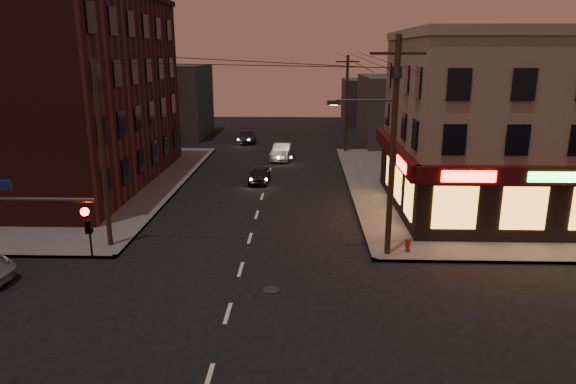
{
  "coord_description": "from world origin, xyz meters",
  "views": [
    {
      "loc": [
        2.78,
        -17.16,
        9.4
      ],
      "look_at": [
        2.07,
        5.54,
        3.2
      ],
      "focal_mm": 32.0,
      "sensor_mm": 36.0,
      "label": 1
    }
  ],
  "objects_px": {
    "sedan_mid": "(282,152)",
    "fire_hydrant": "(408,244)",
    "sedan_near": "(259,175)",
    "sedan_far": "(247,136)"
  },
  "relations": [
    {
      "from": "sedan_mid",
      "to": "fire_hydrant",
      "type": "xyz_separation_m",
      "value": [
        6.95,
        -22.35,
        -0.22
      ]
    },
    {
      "from": "sedan_near",
      "to": "sedan_far",
      "type": "xyz_separation_m",
      "value": [
        -2.82,
        17.63,
        0.06
      ]
    },
    {
      "from": "sedan_far",
      "to": "fire_hydrant",
      "type": "bearing_deg",
      "value": -75.14
    },
    {
      "from": "sedan_near",
      "to": "sedan_far",
      "type": "bearing_deg",
      "value": 101.88
    },
    {
      "from": "sedan_near",
      "to": "sedan_far",
      "type": "relative_size",
      "value": 0.77
    },
    {
      "from": "sedan_near",
      "to": "sedan_mid",
      "type": "bearing_deg",
      "value": 83.74
    },
    {
      "from": "sedan_mid",
      "to": "sedan_far",
      "type": "distance_m",
      "value": 10.07
    },
    {
      "from": "fire_hydrant",
      "to": "sedan_near",
      "type": "bearing_deg",
      "value": 120.85
    },
    {
      "from": "sedan_mid",
      "to": "sedan_near",
      "type": "bearing_deg",
      "value": -91.46
    },
    {
      "from": "sedan_near",
      "to": "sedan_mid",
      "type": "distance_m",
      "value": 8.57
    }
  ]
}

